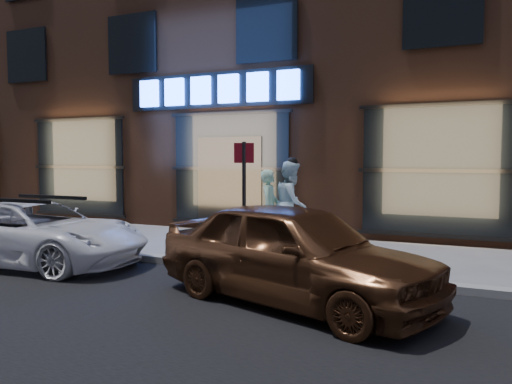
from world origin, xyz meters
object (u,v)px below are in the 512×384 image
man_bowtie (269,207)px  gold_sedan (294,252)px  man_cap (292,203)px  white_suv (35,233)px  sign_post (244,191)px

man_bowtie → gold_sedan: size_ratio=0.42×
man_cap → white_suv: 5.09m
man_bowtie → sign_post: (0.42, -2.16, 0.49)m
man_cap → gold_sedan: (1.53, -4.09, -0.24)m
man_bowtie → gold_sedan: man_bowtie is taller
man_bowtie → gold_sedan: 4.34m
gold_sedan → sign_post: sign_post is taller
gold_sedan → sign_post: size_ratio=1.81×
man_cap → sign_post: (-0.00, -2.38, 0.40)m
man_bowtie → man_cap: (0.42, 0.22, 0.09)m
man_bowtie → white_suv: man_bowtie is taller
white_suv → sign_post: size_ratio=1.87×
man_bowtie → gold_sedan: (1.96, -3.88, -0.15)m
man_cap → white_suv: man_cap is taller
man_cap → gold_sedan: bearing=-169.7°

